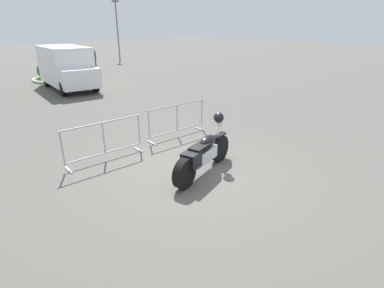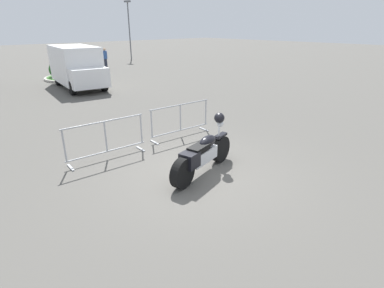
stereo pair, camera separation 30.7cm
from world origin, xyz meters
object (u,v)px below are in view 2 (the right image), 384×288
object	(u,v)px
motorcycle	(203,154)
street_lamp	(129,22)
crowd_barrier_far	(180,120)
crowd_barrier_near	(106,139)
delivery_van	(77,66)
pedestrian	(105,58)

from	to	relation	value
motorcycle	street_lamp	xyz separation A→B (m)	(12.84, 24.04, 3.19)
motorcycle	crowd_barrier_far	xyz separation A→B (m)	(1.31, 2.39, 0.03)
crowd_barrier_near	delivery_van	world-z (taller)	delivery_van
pedestrian	street_lamp	size ratio (longest dim) A/B	0.30
crowd_barrier_near	delivery_van	size ratio (longest dim) A/B	0.43
delivery_van	street_lamp	bearing A→B (deg)	144.61
crowd_barrier_far	delivery_van	distance (m)	10.34
delivery_van	crowd_barrier_far	bearing A→B (deg)	2.12
delivery_van	pedestrian	distance (m)	7.64
crowd_barrier_far	delivery_van	world-z (taller)	delivery_van
pedestrian	delivery_van	bearing A→B (deg)	175.65
crowd_barrier_near	crowd_barrier_far	world-z (taller)	same
delivery_van	pedestrian	bearing A→B (deg)	148.46
crowd_barrier_far	delivery_van	xyz separation A→B (m)	(0.96, 10.27, 0.69)
motorcycle	street_lamp	size ratio (longest dim) A/B	0.42
street_lamp	crowd_barrier_far	bearing A→B (deg)	-118.04
crowd_barrier_far	delivery_van	bearing A→B (deg)	84.63
crowd_barrier_far	pedestrian	world-z (taller)	pedestrian
delivery_van	street_lamp	size ratio (longest dim) A/B	0.92
crowd_barrier_near	pedestrian	xyz separation A→B (m)	(8.39, 16.20, 0.37)
crowd_barrier_near	crowd_barrier_far	distance (m)	2.62
pedestrian	street_lamp	xyz separation A→B (m)	(5.76, 5.45, 2.79)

